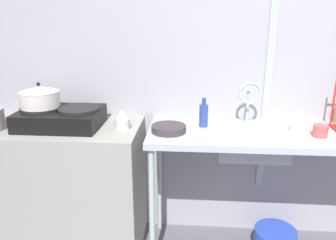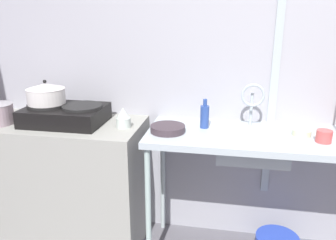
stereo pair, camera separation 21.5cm
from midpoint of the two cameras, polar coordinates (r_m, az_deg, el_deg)
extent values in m
cube|color=#9E9EA7|center=(2.42, 21.51, 8.04)|extent=(5.09, 0.10, 2.52)
cube|color=#A5B1B8|center=(2.34, 20.55, 10.97)|extent=(0.05, 0.01, 2.02)
cube|color=gray|center=(2.55, -14.75, -10.13)|extent=(1.14, 0.55, 0.90)
cube|color=#A5B1B8|center=(2.19, 19.85, -2.96)|extent=(1.54, 0.55, 0.04)
cylinder|color=#9FB8B2|center=(2.17, -0.43, -15.28)|extent=(0.04, 0.04, 0.86)
cylinder|color=#A9B7B8|center=(2.57, 1.55, -9.72)|extent=(0.04, 0.04, 0.86)
cube|color=black|center=(2.34, -14.46, 0.79)|extent=(0.52, 0.37, 0.11)
cylinder|color=black|center=(2.38, -17.32, 2.44)|extent=(0.26, 0.26, 0.02)
cylinder|color=black|center=(2.27, -11.71, 2.22)|extent=(0.26, 0.26, 0.02)
cylinder|color=silver|center=(2.36, -17.45, 3.85)|extent=(0.25, 0.25, 0.10)
cone|color=silver|center=(2.35, -17.60, 5.47)|extent=(0.25, 0.25, 0.04)
sphere|color=black|center=(2.34, -17.67, 6.18)|extent=(0.02, 0.02, 0.02)
cylinder|color=silver|center=(2.19, -4.79, -0.46)|extent=(0.10, 0.10, 0.06)
cone|color=silver|center=(2.17, -4.83, 1.17)|extent=(0.09, 0.09, 0.07)
cube|color=#A5B1B8|center=(2.18, 16.77, -4.30)|extent=(0.43, 0.31, 0.15)
cylinder|color=#A5B1B8|center=(2.30, 16.49, 1.72)|extent=(0.02, 0.02, 0.22)
torus|color=#A5B1B8|center=(2.21, 16.89, 3.98)|extent=(0.15, 0.02, 0.15)
cylinder|color=#382D34|center=(2.11, 2.88, -1.51)|extent=(0.22, 0.22, 0.04)
cylinder|color=#C74D4C|center=(2.17, 27.46, -2.50)|extent=(0.09, 0.09, 0.07)
cylinder|color=beige|center=(2.24, 24.24, -2.01)|extent=(0.11, 0.11, 0.04)
cylinder|color=navy|center=(2.19, 9.00, 0.49)|extent=(0.06, 0.06, 0.15)
cylinder|color=navy|center=(2.17, 9.11, 2.91)|extent=(0.03, 0.03, 0.04)
camera|label=1|loc=(0.11, -87.14, 0.90)|focal=36.11mm
camera|label=2|loc=(0.11, 92.86, -0.90)|focal=36.11mm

